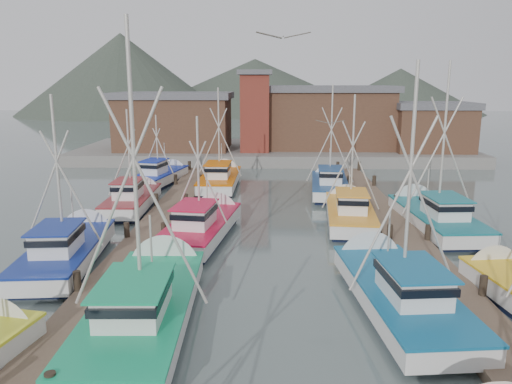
{
  "coord_description": "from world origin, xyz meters",
  "views": [
    {
      "loc": [
        -0.32,
        -20.4,
        8.56
      ],
      "look_at": [
        -1.11,
        6.42,
        2.6
      ],
      "focal_mm": 35.0,
      "sensor_mm": 36.0,
      "label": 1
    }
  ],
  "objects_px": {
    "lookout_tower": "(255,110)",
    "boat_12": "(221,179)",
    "boat_8": "(203,225)",
    "boat_4": "(147,302)"
  },
  "relations": [
    {
      "from": "lookout_tower",
      "to": "boat_8",
      "type": "xyz_separation_m",
      "value": [
        -2.08,
        -26.6,
        -4.87
      ]
    },
    {
      "from": "boat_12",
      "to": "lookout_tower",
      "type": "bearing_deg",
      "value": 80.15
    },
    {
      "from": "boat_4",
      "to": "boat_8",
      "type": "bearing_deg",
      "value": 84.11
    },
    {
      "from": "boat_4",
      "to": "boat_12",
      "type": "distance_m",
      "value": 23.7
    },
    {
      "from": "boat_8",
      "to": "boat_4",
      "type": "bearing_deg",
      "value": -86.34
    },
    {
      "from": "lookout_tower",
      "to": "boat_12",
      "type": "xyz_separation_m",
      "value": [
        -2.45,
        -12.95,
        -4.87
      ]
    },
    {
      "from": "lookout_tower",
      "to": "boat_12",
      "type": "bearing_deg",
      "value": -100.71
    },
    {
      "from": "boat_4",
      "to": "boat_12",
      "type": "bearing_deg",
      "value": 87.35
    },
    {
      "from": "boat_4",
      "to": "lookout_tower",
      "type": "bearing_deg",
      "value": 83.82
    },
    {
      "from": "lookout_tower",
      "to": "boat_4",
      "type": "bearing_deg",
      "value": -94.36
    }
  ]
}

